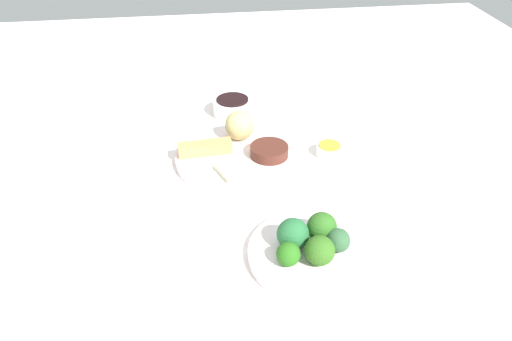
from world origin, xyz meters
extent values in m
cube|color=white|center=(0.00, 0.00, 0.01)|extent=(2.20, 2.20, 0.02)
cylinder|color=white|center=(-0.03, 0.01, 0.03)|extent=(0.27, 0.27, 0.02)
sphere|color=tan|center=(-0.10, 0.03, 0.07)|extent=(0.07, 0.07, 0.07)
cube|color=tan|center=(-0.05, -0.06, 0.05)|extent=(0.04, 0.12, 0.03)
cube|color=beige|center=(0.04, 0.00, 0.04)|extent=(0.08, 0.08, 0.01)
cylinder|color=#4F251C|center=(-0.02, 0.08, 0.05)|extent=(0.08, 0.08, 0.02)
cylinder|color=white|center=(0.29, 0.12, 0.03)|extent=(0.24, 0.24, 0.01)
sphere|color=#266636|center=(0.27, 0.08, 0.06)|extent=(0.06, 0.06, 0.06)
sphere|color=#32651D|center=(0.32, 0.11, 0.06)|extent=(0.05, 0.05, 0.05)
sphere|color=#2E6420|center=(0.26, 0.13, 0.06)|extent=(0.05, 0.05, 0.05)
sphere|color=#305A36|center=(0.29, 0.15, 0.05)|extent=(0.04, 0.04, 0.04)
sphere|color=#27681A|center=(0.31, 0.06, 0.05)|extent=(0.04, 0.04, 0.04)
cylinder|color=white|center=(-0.25, 0.03, 0.04)|extent=(0.10, 0.10, 0.04)
cylinder|color=black|center=(-0.25, 0.03, 0.06)|extent=(0.08, 0.08, 0.00)
cylinder|color=white|center=(-0.03, 0.22, 0.03)|extent=(0.06, 0.06, 0.02)
cylinder|color=yellow|center=(-0.03, 0.22, 0.05)|extent=(0.05, 0.05, 0.00)
camera|label=1|loc=(0.92, -0.08, 0.64)|focal=36.04mm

